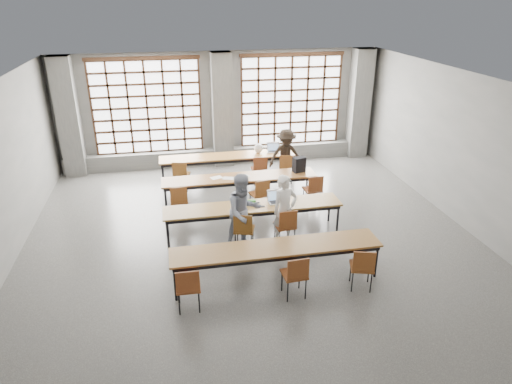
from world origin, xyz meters
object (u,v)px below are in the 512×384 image
red_pouch (188,284)px  chair_mid_left (179,198)px  chair_near_left (188,285)px  plastic_bag (258,148)px  desk_row_c (253,208)px  laptop_back (273,149)px  desk_row_b (240,179)px  chair_mid_right (314,188)px  chair_back_left (181,173)px  phone (262,206)px  chair_back_mid (260,167)px  student_back (286,156)px  desk_row_a (229,158)px  desk_row_d (276,250)px  laptop_front (276,199)px  student_male (285,210)px  chair_mid_centre (260,192)px  chair_front_right (286,224)px  mouse (294,202)px  chair_front_left (244,227)px  chair_near_right (363,265)px  backpack (299,165)px  chair_back_right (286,165)px  chair_near_mid (296,273)px

red_pouch → chair_mid_left: bearing=90.1°
chair_near_left → plastic_bag: size_ratio=3.08×
desk_row_c → laptop_back: bearing=70.1°
desk_row_b → chair_mid_right: 1.92m
chair_back_left → phone: size_ratio=6.77×
chair_back_mid → plastic_bag: size_ratio=3.08×
chair_mid_right → student_back: bearing=98.1°
desk_row_a → desk_row_d: bearing=-88.3°
desk_row_c → laptop_front: size_ratio=10.69×
chair_mid_left → student_back: student_back is taller
desk_row_b → desk_row_d: (0.11, -3.61, 0.00)m
student_male → phone: student_male is taller
chair_mid_centre → laptop_front: 1.07m
chair_front_right → student_male: (-0.01, 0.13, 0.26)m
desk_row_b → chair_mid_centre: chair_mid_centre is taller
desk_row_a → phone: phone is taller
chair_mid_left → plastic_bag: (2.45, 2.38, 0.34)m
chair_front_right → mouse: (0.34, 0.61, 0.21)m
mouse → phone: size_ratio=0.75×
desk_row_a → chair_mid_centre: chair_mid_centre is taller
chair_near_left → laptop_back: laptop_back is taller
desk_row_d → chair_back_mid: bearing=82.2°
chair_front_left → student_back: (1.86, 3.59, 0.25)m
chair_back_left → chair_near_right: (3.06, -5.31, 0.00)m
chair_mid_right → laptop_back: (-0.50, 2.44, 0.25)m
laptop_front → backpack: size_ratio=0.94×
chair_back_right → desk_row_d: bearing=-106.9°
chair_front_left → laptop_front: (0.87, 0.74, 0.25)m
chair_back_left → mouse: chair_back_left is taller
chair_near_right → phone: chair_near_right is taller
desk_row_c → chair_near_right: size_ratio=4.55×
chair_near_left → chair_near_right: same height
desk_row_a → chair_mid_right: 2.98m
chair_back_mid → chair_near_left: size_ratio=1.00×
desk_row_c → chair_back_left: chair_back_left is taller
phone → chair_near_mid: bearing=-87.1°
chair_mid_right → chair_mid_left: bearing=-180.0°
chair_back_mid → laptop_front: bearing=-93.9°
chair_back_right → chair_mid_centre: 2.03m
chair_back_mid → chair_near_right: size_ratio=1.00×
chair_mid_centre → chair_back_left: bearing=138.1°
chair_back_right → phone: 3.23m
phone → desk_row_c: bearing=150.9°
desk_row_a → chair_mid_centre: 2.38m
chair_back_right → student_male: size_ratio=0.55×
laptop_front → chair_near_left: bearing=-129.8°
chair_back_left → desk_row_b: bearing=-36.1°
desk_row_b → laptop_front: laptop_front is taller
chair_near_mid → phone: bearing=92.9°
chair_mid_left → chair_near_right: bearing=-48.5°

